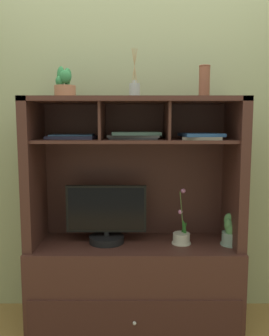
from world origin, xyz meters
name	(u,v)px	position (x,y,z in m)	size (l,w,h in m)	color
floor_plane	(134,325)	(0.00, 0.00, -0.01)	(6.00, 6.00, 0.02)	olive
back_wall	(134,118)	(0.00, 0.28, 1.40)	(6.00, 0.02, 2.80)	#A0A97D
media_console	(134,258)	(0.00, 0.01, 0.47)	(1.37, 0.53, 1.52)	#462621
tv_monitor	(106,218)	(-0.19, 0.00, 0.74)	(0.53, 0.23, 0.39)	black
potted_orchid	(181,236)	(0.31, -0.02, 0.63)	(0.13, 0.13, 0.37)	beige
potted_fern	(231,230)	(0.63, -0.04, 0.68)	(0.14, 0.14, 0.23)	#86A197
magazine_stack_left	(201,136)	(0.42, -0.04, 1.28)	(0.27, 0.28, 0.04)	gray
magazine_stack_centre	(135,135)	(0.01, 0.02, 1.29)	(0.34, 0.26, 0.05)	#3D3E47
magazine_stack_right	(73,137)	(-0.40, 0.03, 1.28)	(0.33, 0.27, 0.03)	#2C2C4B
diffuser_bottle	(134,90)	(0.00, 0.02, 1.58)	(0.07, 0.07, 0.31)	#A9AFB0
potted_succulent	(65,85)	(-0.44, 0.03, 1.61)	(0.16, 0.16, 0.20)	#B37252
ceramic_vase	(204,82)	(0.44, 0.02, 1.63)	(0.07, 0.07, 0.21)	brown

